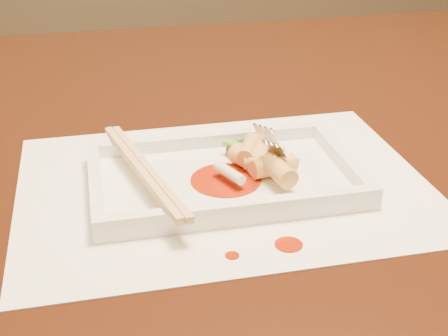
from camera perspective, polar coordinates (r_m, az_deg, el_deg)
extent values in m
cube|color=black|center=(0.79, 3.55, 3.53)|extent=(1.40, 0.90, 0.04)
cube|color=white|center=(0.62, 0.00, -1.54)|extent=(0.40, 0.30, 0.00)
cylinder|color=#9A1C04|center=(0.53, 5.94, -6.97)|extent=(0.02, 0.02, 0.00)
cylinder|color=#9A1C04|center=(0.51, 0.75, -8.01)|extent=(0.01, 0.01, 0.00)
cube|color=white|center=(0.62, 0.00, -1.16)|extent=(0.26, 0.16, 0.01)
cube|color=white|center=(0.67, -1.37, 2.60)|extent=(0.26, 0.01, 0.01)
cube|color=white|center=(0.55, 1.70, -3.76)|extent=(0.26, 0.01, 0.01)
cube|color=white|center=(0.60, -11.67, -1.45)|extent=(0.01, 0.14, 0.01)
cube|color=white|center=(0.65, 10.81, 0.87)|extent=(0.01, 0.14, 0.01)
cube|color=black|center=(0.65, 2.24, 1.70)|extent=(0.05, 0.04, 0.01)
cylinder|color=#EAEACC|center=(0.60, 0.48, -0.42)|extent=(0.03, 0.04, 0.01)
cylinder|color=#49AB1B|center=(0.63, 3.31, 1.44)|extent=(0.07, 0.07, 0.01)
cube|color=#E3B071|center=(0.59, -7.73, -0.15)|extent=(0.05, 0.20, 0.01)
cube|color=#E3B071|center=(0.60, -6.97, -0.08)|extent=(0.05, 0.20, 0.01)
cylinder|color=#9A1C04|center=(0.61, 0.16, -1.09)|extent=(0.07, 0.07, 0.00)
cylinder|color=#EFC56F|center=(0.62, 3.96, 0.55)|extent=(0.05, 0.03, 0.02)
cylinder|color=#EFC56F|center=(0.61, 4.58, 0.17)|extent=(0.05, 0.03, 0.02)
cylinder|color=#EFC56F|center=(0.63, 2.27, 1.75)|extent=(0.03, 0.05, 0.02)
cylinder|color=#EFC56F|center=(0.62, 2.18, 0.79)|extent=(0.04, 0.04, 0.02)
cylinder|color=#EFC56F|center=(0.64, 3.34, 1.25)|extent=(0.04, 0.05, 0.02)
cylinder|color=#EFC56F|center=(0.59, 5.04, -0.22)|extent=(0.03, 0.05, 0.02)
cylinder|color=#EFC56F|center=(0.62, 4.05, 0.47)|extent=(0.04, 0.04, 0.02)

